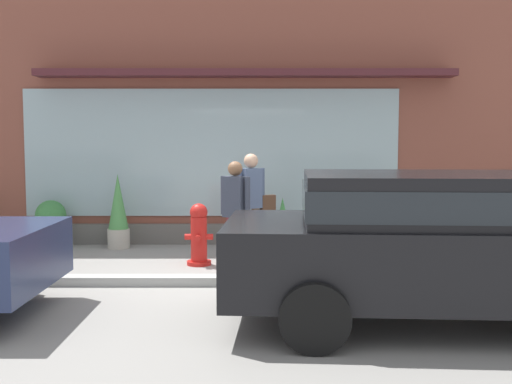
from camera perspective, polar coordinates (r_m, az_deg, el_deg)
The scene contains 12 objects.
ground_plane at distance 8.18m, azimuth -1.24°, elevation -8.31°, with size 60.00×60.00×0.00m, color gray.
curb_strip at distance 7.97m, azimuth -1.27°, elevation -8.22°, with size 14.00×0.24×0.12m, color #B2B2AD.
storefront at distance 11.17m, azimuth -0.94°, elevation 8.07°, with size 14.00×0.81×5.09m.
fire_hydrant at distance 9.20m, azimuth -5.28°, elevation -3.95°, with size 0.42×0.39×0.93m.
pedestrian_with_handbag at distance 9.47m, azimuth -0.29°, elevation -0.62°, with size 0.60×0.39×1.66m.
pedestrian_passerby at distance 8.69m, azimuth -1.88°, elevation -1.43°, with size 0.43×0.35×1.57m.
parked_car_black at distance 6.44m, azimuth 17.20°, elevation -4.15°, with size 4.64×2.27×1.53m.
potted_plant_window_left at distance 11.30m, azimuth -18.47°, elevation -2.52°, with size 0.53×0.53×0.82m.
potted_plant_corner_tall at distance 10.82m, azimuth -12.63°, elevation -1.89°, with size 0.38×0.38×1.29m.
potted_plant_window_right at distance 11.24m, azimuth 19.39°, elevation -3.20°, with size 0.35×0.35×0.61m.
potted_plant_by_entrance at distance 10.50m, azimuth 2.54°, elevation -3.03°, with size 0.33×0.33×0.89m.
potted_plant_near_hydrant at distance 10.77m, azimuth 14.06°, elevation -3.36°, with size 0.35×0.35×0.65m.
Camera 1 is at (0.18, -7.97, 1.86)m, focal length 43.04 mm.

